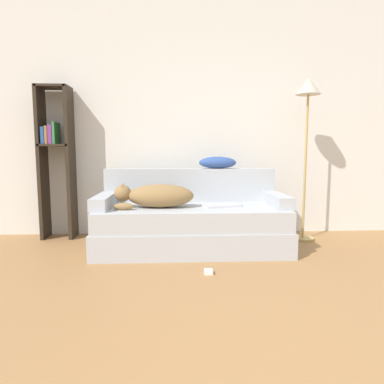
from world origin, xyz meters
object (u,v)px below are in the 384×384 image
dog (156,196)px  throw_pillow (218,163)px  floor_lamp (308,109)px  bookshelf (56,155)px  couch (192,228)px  laptop (221,205)px  power_adapter (208,272)px

dog → throw_pillow: size_ratio=1.88×
throw_pillow → floor_lamp: floor_lamp is taller
dog → bookshelf: size_ratio=0.45×
dog → floor_lamp: (1.56, 0.36, 0.85)m
floor_lamp → throw_pillow: bearing=177.8°
couch → laptop: (0.29, -0.02, 0.22)m
couch → power_adapter: size_ratio=27.84×
dog → power_adapter: bearing=-55.8°
couch → bookshelf: bookshelf is taller
laptop → floor_lamp: bearing=2.0°
floor_lamp → dog: bearing=-166.8°
couch → power_adapter: (0.10, -0.70, -0.19)m
bookshelf → power_adapter: 2.16m
floor_lamp → laptop: bearing=-160.9°
bookshelf → floor_lamp: 2.72m
bookshelf → power_adapter: bookshelf is taller
couch → bookshelf: 1.69m
couch → dog: bearing=-169.7°
laptop → throw_pillow: (0.00, 0.36, 0.40)m
couch → dog: dog is taller
dog → bookshelf: bearing=152.1°
couch → power_adapter: 0.73m
bookshelf → floor_lamp: size_ratio=0.96×
power_adapter → bookshelf: bearing=141.6°
dog → floor_lamp: floor_lamp is taller
dog → laptop: bearing=3.8°
floor_lamp → couch: bearing=-166.0°
couch → dog: size_ratio=2.45×
throw_pillow → bookshelf: 1.75m
dog → throw_pillow: throw_pillow is taller
bookshelf → floor_lamp: floor_lamp is taller
couch → throw_pillow: throw_pillow is taller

